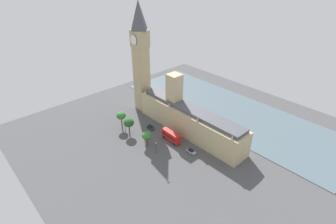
# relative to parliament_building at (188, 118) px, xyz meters

# --- Properties ---
(ground_plane) EXTENTS (139.72, 139.72, 0.00)m
(ground_plane) POSITION_rel_parliament_building_xyz_m (1.99, 1.09, -7.40)
(ground_plane) COLOR #4C4C4F
(river_thames) EXTENTS (43.29, 125.74, 0.25)m
(river_thames) POSITION_rel_parliament_building_xyz_m (-31.22, 1.09, -7.27)
(river_thames) COLOR slate
(river_thames) RESTS_ON ground
(parliament_building) EXTENTS (11.05, 60.27, 26.88)m
(parliament_building) POSITION_rel_parliament_building_xyz_m (0.00, 0.00, 0.00)
(parliament_building) COLOR tan
(parliament_building) RESTS_ON ground
(clock_tower) EXTENTS (7.50, 7.50, 58.10)m
(clock_tower) POSITION_rel_parliament_building_xyz_m (1.46, -33.36, 22.67)
(clock_tower) COLOR tan
(clock_tower) RESTS_ON ground
(car_dark_green_trailing) EXTENTS (2.05, 4.15, 1.74)m
(car_dark_green_trailing) POSITION_rel_parliament_building_xyz_m (12.04, -13.96, -6.51)
(car_dark_green_trailing) COLOR #19472D
(car_dark_green_trailing) RESTS_ON ground
(double_decker_bus_midblock) EXTENTS (2.91, 10.57, 4.75)m
(double_decker_bus_midblock) POSITION_rel_parliament_building_xyz_m (11.39, 0.32, -4.76)
(double_decker_bus_midblock) COLOR red
(double_decker_bus_midblock) RESTS_ON ground
(car_silver_far_end) EXTENTS (1.96, 4.31, 1.74)m
(car_silver_far_end) POSITION_rel_parliament_building_xyz_m (11.13, 12.75, -6.51)
(car_silver_far_end) COLOR #B7B7BC
(car_silver_far_end) RESTS_ON ground
(pedestrian_near_tower) EXTENTS (0.67, 0.61, 1.59)m
(pedestrian_near_tower) POSITION_rel_parliament_building_xyz_m (9.02, -6.89, -6.68)
(pedestrian_near_tower) COLOR gray
(pedestrian_near_tower) RESTS_ON ground
(plane_tree_by_river_gate) EXTENTS (4.95, 4.95, 8.59)m
(plane_tree_by_river_gate) POSITION_rel_parliament_building_xyz_m (22.40, -17.19, -0.97)
(plane_tree_by_river_gate) COLOR brown
(plane_tree_by_river_gate) RESTS_ON ground
(plane_tree_under_trees) EXTENTS (4.61, 4.61, 9.11)m
(plane_tree_under_trees) POSITION_rel_parliament_building_xyz_m (21.98, -24.12, -0.34)
(plane_tree_under_trees) COLOR brown
(plane_tree_under_trees) RESTS_ON ground
(plane_tree_opposite_hall) EXTENTS (4.41, 4.41, 7.32)m
(plane_tree_opposite_hall) POSITION_rel_parliament_building_xyz_m (21.83, -4.34, -2.01)
(plane_tree_opposite_hall) COLOR brown
(plane_tree_opposite_hall) RESTS_ON ground
(street_lamp_leading) EXTENTS (0.56, 0.56, 6.02)m
(street_lamp_leading) POSITION_rel_parliament_building_xyz_m (22.69, 2.92, -3.17)
(street_lamp_leading) COLOR black
(street_lamp_leading) RESTS_ON ground
(street_lamp_kerbside) EXTENTS (0.56, 0.56, 6.86)m
(street_lamp_kerbside) POSITION_rel_parliament_building_xyz_m (23.23, -19.43, -2.66)
(street_lamp_kerbside) COLOR black
(street_lamp_kerbside) RESTS_ON ground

